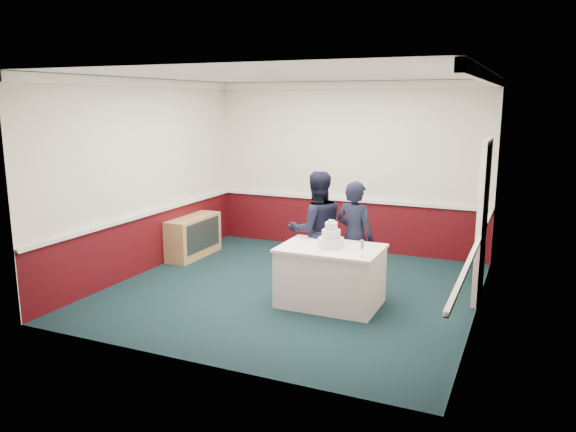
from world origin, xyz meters
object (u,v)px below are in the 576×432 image
at_px(wedding_cake, 331,239).
at_px(person_woman, 355,237).
at_px(cake_table, 330,275).
at_px(sideboard, 194,237).
at_px(person_man, 317,230).
at_px(champagne_flute, 362,246).
at_px(cake_knife, 323,250).

relative_size(wedding_cake, person_woman, 0.23).
bearing_deg(cake_table, sideboard, 156.76).
height_order(wedding_cake, person_man, person_man).
xyz_separation_m(cake_table, champagne_flute, (0.50, -0.28, 0.53)).
height_order(cake_knife, person_woman, person_woman).
xyz_separation_m(sideboard, wedding_cake, (2.97, -1.28, 0.55)).
xyz_separation_m(cake_table, wedding_cake, (0.00, 0.00, 0.50)).
relative_size(champagne_flute, person_man, 0.12).
bearing_deg(champagne_flute, cake_knife, 171.42).
height_order(wedding_cake, person_woman, person_woman).
height_order(cake_knife, champagne_flute, champagne_flute).
height_order(person_man, person_woman, person_man).
xyz_separation_m(cake_knife, person_man, (-0.39, 0.78, 0.06)).
bearing_deg(cake_table, cake_knife, -98.53).
bearing_deg(sideboard, cake_knife, -26.65).
relative_size(cake_table, champagne_flute, 6.44).
xyz_separation_m(sideboard, person_woman, (3.11, -0.67, 0.45)).
distance_m(cake_knife, person_woman, 0.82).
relative_size(sideboard, wedding_cake, 3.30).
bearing_deg(cake_knife, wedding_cake, 92.14).
distance_m(wedding_cake, person_man, 0.72).
bearing_deg(person_man, wedding_cake, 91.53).
distance_m(sideboard, cake_knife, 3.32).
distance_m(cake_table, person_man, 0.85).
relative_size(cake_table, cake_knife, 6.00).
bearing_deg(sideboard, wedding_cake, -23.24).
relative_size(cake_table, person_woman, 0.83).
height_order(sideboard, wedding_cake, wedding_cake).
distance_m(wedding_cake, cake_knife, 0.23).
height_order(cake_table, wedding_cake, wedding_cake).
bearing_deg(champagne_flute, wedding_cake, 150.75).
height_order(champagne_flute, person_man, person_man).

